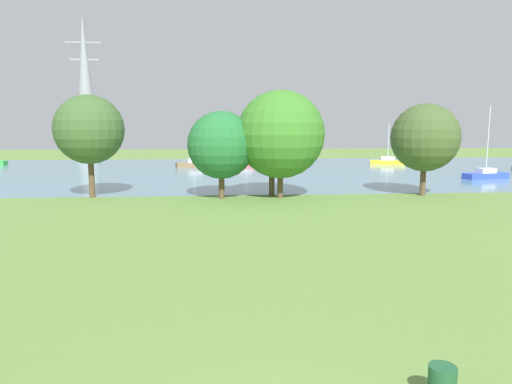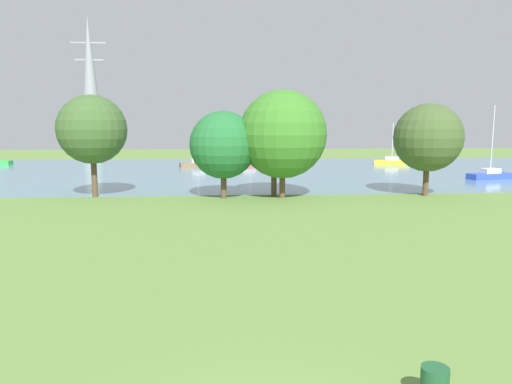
{
  "view_description": "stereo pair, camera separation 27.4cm",
  "coord_description": "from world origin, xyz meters",
  "px_view_note": "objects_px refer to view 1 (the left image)",
  "views": [
    {
      "loc": [
        -1.02,
        -7.03,
        5.62
      ],
      "look_at": [
        0.73,
        15.59,
        2.35
      ],
      "focal_mm": 32.94,
      "sensor_mm": 36.0,
      "label": 1
    },
    {
      "loc": [
        -0.75,
        -7.05,
        5.62
      ],
      "look_at": [
        0.73,
        15.59,
        2.35
      ],
      "focal_mm": 32.94,
      "sensor_mm": 36.0,
      "label": 2
    }
  ],
  "objects_px": {
    "sailboat_blue": "(486,174)",
    "tree_mid_shore": "(272,145)",
    "sailboat_brown": "(194,164)",
    "tree_west_near": "(425,138)",
    "tree_west_far": "(281,134)",
    "sailboat_red": "(246,162)",
    "sailboat_yellow": "(388,161)",
    "tree_east_near": "(221,145)",
    "tree_east_far": "(89,130)",
    "electricity_pylon": "(85,85)"
  },
  "relations": [
    {
      "from": "sailboat_brown",
      "to": "tree_east_far",
      "type": "height_order",
      "value": "tree_east_far"
    },
    {
      "from": "sailboat_yellow",
      "to": "electricity_pylon",
      "type": "height_order",
      "value": "electricity_pylon"
    },
    {
      "from": "tree_west_far",
      "to": "sailboat_brown",
      "type": "bearing_deg",
      "value": 106.46
    },
    {
      "from": "sailboat_blue",
      "to": "tree_east_near",
      "type": "xyz_separation_m",
      "value": [
        -27.53,
        -10.94,
        3.6
      ]
    },
    {
      "from": "tree_east_far",
      "to": "tree_east_near",
      "type": "bearing_deg",
      "value": -7.5
    },
    {
      "from": "sailboat_yellow",
      "to": "tree_west_near",
      "type": "bearing_deg",
      "value": -104.78
    },
    {
      "from": "tree_east_far",
      "to": "tree_west_far",
      "type": "distance_m",
      "value": 14.64
    },
    {
      "from": "tree_west_far",
      "to": "electricity_pylon",
      "type": "relative_size",
      "value": 0.33
    },
    {
      "from": "tree_east_far",
      "to": "tree_west_far",
      "type": "bearing_deg",
      "value": -5.41
    },
    {
      "from": "sailboat_blue",
      "to": "tree_west_near",
      "type": "bearing_deg",
      "value": -137.12
    },
    {
      "from": "sailboat_brown",
      "to": "sailboat_blue",
      "type": "xyz_separation_m",
      "value": [
        31.04,
        -16.16,
        0.03
      ]
    },
    {
      "from": "sailboat_brown",
      "to": "electricity_pylon",
      "type": "xyz_separation_m",
      "value": [
        -20.84,
        26.57,
        12.21
      ]
    },
    {
      "from": "tree_east_far",
      "to": "tree_mid_shore",
      "type": "relative_size",
      "value": 1.22
    },
    {
      "from": "tree_east_near",
      "to": "electricity_pylon",
      "type": "bearing_deg",
      "value": 114.4
    },
    {
      "from": "tree_mid_shore",
      "to": "tree_west_near",
      "type": "xyz_separation_m",
      "value": [
        12.03,
        -0.72,
        0.53
      ]
    },
    {
      "from": "sailboat_blue",
      "to": "tree_east_far",
      "type": "height_order",
      "value": "tree_east_far"
    },
    {
      "from": "sailboat_yellow",
      "to": "sailboat_brown",
      "type": "bearing_deg",
      "value": -176.14
    },
    {
      "from": "sailboat_blue",
      "to": "tree_mid_shore",
      "type": "distance_m",
      "value": 25.84
    },
    {
      "from": "sailboat_yellow",
      "to": "tree_west_near",
      "type": "height_order",
      "value": "tree_west_near"
    },
    {
      "from": "sailboat_red",
      "to": "tree_west_far",
      "type": "xyz_separation_m",
      "value": [
        0.94,
        -29.47,
        4.4
      ]
    },
    {
      "from": "tree_east_far",
      "to": "sailboat_yellow",
      "type": "bearing_deg",
      "value": 39.38
    },
    {
      "from": "sailboat_blue",
      "to": "tree_mid_shore",
      "type": "bearing_deg",
      "value": -157.03
    },
    {
      "from": "tree_west_far",
      "to": "tree_west_near",
      "type": "height_order",
      "value": "tree_west_far"
    },
    {
      "from": "sailboat_blue",
      "to": "tree_west_far",
      "type": "height_order",
      "value": "tree_west_far"
    },
    {
      "from": "sailboat_blue",
      "to": "tree_east_far",
      "type": "relative_size",
      "value": 0.95
    },
    {
      "from": "sailboat_brown",
      "to": "tree_east_near",
      "type": "distance_m",
      "value": 27.57
    },
    {
      "from": "tree_east_far",
      "to": "tree_west_far",
      "type": "height_order",
      "value": "tree_west_far"
    },
    {
      "from": "tree_mid_shore",
      "to": "tree_east_near",
      "type": "bearing_deg",
      "value": -166.51
    },
    {
      "from": "sailboat_blue",
      "to": "tree_east_near",
      "type": "distance_m",
      "value": 29.84
    },
    {
      "from": "tree_west_near",
      "to": "sailboat_yellow",
      "type": "bearing_deg",
      "value": 75.22
    },
    {
      "from": "tree_east_near",
      "to": "tree_west_near",
      "type": "bearing_deg",
      "value": 0.82
    },
    {
      "from": "sailboat_red",
      "to": "sailboat_brown",
      "type": "relative_size",
      "value": 1.41
    },
    {
      "from": "tree_east_far",
      "to": "tree_mid_shore",
      "type": "xyz_separation_m",
      "value": [
        14.03,
        -0.37,
        -1.17
      ]
    },
    {
      "from": "tree_east_near",
      "to": "tree_mid_shore",
      "type": "xyz_separation_m",
      "value": [
        3.97,
        0.95,
        -0.02
      ]
    },
    {
      "from": "sailboat_blue",
      "to": "electricity_pylon",
      "type": "bearing_deg",
      "value": 140.52
    },
    {
      "from": "sailboat_brown",
      "to": "sailboat_red",
      "type": "bearing_deg",
      "value": 18.11
    },
    {
      "from": "sailboat_yellow",
      "to": "tree_west_far",
      "type": "bearing_deg",
      "value": -123.33
    },
    {
      "from": "tree_mid_shore",
      "to": "electricity_pylon",
      "type": "xyz_separation_m",
      "value": [
        -28.32,
        52.72,
        8.6
      ]
    },
    {
      "from": "sailboat_brown",
      "to": "tree_west_near",
      "type": "relative_size",
      "value": 0.72
    },
    {
      "from": "tree_east_near",
      "to": "tree_mid_shore",
      "type": "relative_size",
      "value": 1.03
    },
    {
      "from": "tree_west_far",
      "to": "tree_west_near",
      "type": "xyz_separation_m",
      "value": [
        11.49,
        0.29,
        -0.28
      ]
    },
    {
      "from": "tree_east_near",
      "to": "tree_west_near",
      "type": "height_order",
      "value": "tree_west_near"
    },
    {
      "from": "tree_east_far",
      "to": "tree_west_near",
      "type": "xyz_separation_m",
      "value": [
        26.06,
        -1.09,
        -0.64
      ]
    },
    {
      "from": "electricity_pylon",
      "to": "tree_west_far",
      "type": "bearing_deg",
      "value": -61.75
    },
    {
      "from": "tree_east_near",
      "to": "tree_west_far",
      "type": "relative_size",
      "value": 0.81
    },
    {
      "from": "tree_east_far",
      "to": "electricity_pylon",
      "type": "relative_size",
      "value": 0.31
    },
    {
      "from": "tree_east_near",
      "to": "tree_west_near",
      "type": "relative_size",
      "value": 0.92
    },
    {
      "from": "sailboat_yellow",
      "to": "tree_east_near",
      "type": "distance_m",
      "value": 37.5
    },
    {
      "from": "tree_west_near",
      "to": "sailboat_brown",
      "type": "bearing_deg",
      "value": 125.98
    },
    {
      "from": "tree_mid_shore",
      "to": "tree_west_far",
      "type": "relative_size",
      "value": 0.78
    }
  ]
}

